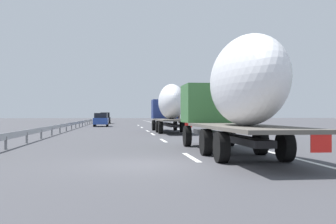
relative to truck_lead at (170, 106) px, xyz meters
name	(u,v)px	position (x,y,z in m)	size (l,w,h in m)	color
ground_plane	(127,127)	(16.83, 3.60, -2.40)	(260.00, 260.00, 0.00)	#424247
lane_stripe_0	(191,157)	(-21.17, 1.80, -2.40)	(3.20, 0.20, 0.01)	white
lane_stripe_1	(163,140)	(-11.50, 1.80, -2.40)	(3.20, 0.20, 0.01)	white
lane_stripe_2	(153,134)	(-3.42, 1.80, -2.40)	(3.20, 0.20, 0.01)	white
lane_stripe_3	(148,131)	(2.91, 1.80, -2.40)	(3.20, 0.20, 0.01)	white
lane_stripe_4	(142,127)	(13.50, 1.80, -2.40)	(3.20, 0.20, 0.01)	white
lane_stripe_5	(138,125)	(23.16, 1.80, -2.40)	(3.20, 0.20, 0.01)	white
edge_line_right	(164,126)	(21.83, -1.90, -2.40)	(110.00, 0.20, 0.01)	white
truck_lead	(170,106)	(0.00, 0.00, 0.00)	(12.76, 2.55, 4.26)	navy
truck_trailing	(235,92)	(-20.79, 0.00, 0.05)	(12.44, 2.55, 4.38)	#387038
car_black_suv	(105,118)	(35.21, 7.07, -1.43)	(4.64, 1.76, 1.96)	black
car_blue_sedan	(101,120)	(18.29, 7.01, -1.48)	(4.73, 1.88, 1.80)	#28479E
road_sign	(170,110)	(24.08, -3.10, -0.04)	(0.10, 0.90, 3.44)	gray
tree_0	(179,103)	(41.95, -7.06, 1.56)	(3.17, 3.17, 6.06)	#472D19
tree_1	(185,101)	(28.79, -6.03, 1.45)	(2.86, 2.86, 5.76)	#472D19
guardrail_median	(82,122)	(19.83, 9.60, -1.82)	(94.00, 0.10, 0.76)	#9EA0A5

